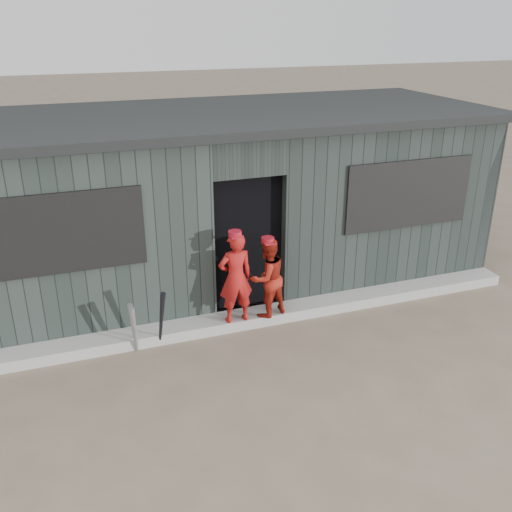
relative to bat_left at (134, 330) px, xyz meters
name	(u,v)px	position (x,y,z in m)	size (l,w,h in m)	color
ground	(310,398)	(1.68, -1.56, -0.35)	(80.00, 80.00, 0.00)	brown
curb	(256,317)	(1.68, 0.26, -0.27)	(8.00, 0.36, 0.15)	#9C9D98
bat_left	(134,330)	(0.00, 0.00, 0.00)	(0.07, 0.07, 0.70)	#96979F
bat_mid	(133,326)	(0.00, 0.11, 0.00)	(0.07, 0.07, 0.69)	gray
bat_right	(161,320)	(0.34, 0.00, 0.08)	(0.07, 0.07, 0.87)	black
player_red_left	(236,278)	(1.36, 0.15, 0.43)	(0.46, 0.30, 1.25)	#A71614
player_red_right	(267,278)	(1.81, 0.16, 0.35)	(0.53, 0.42, 1.10)	maroon
player_grey_back	(267,265)	(2.06, 0.85, 0.21)	(0.54, 0.35, 1.11)	silver
dugout	(219,199)	(1.68, 1.95, 0.94)	(8.30, 3.30, 2.62)	black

